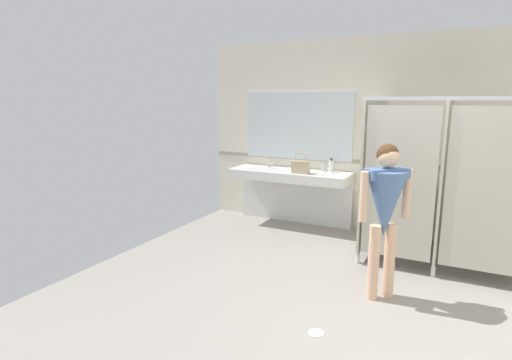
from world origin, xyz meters
name	(u,v)px	position (x,y,z in m)	size (l,w,h in m)	color
ground_plane	(383,328)	(0.00, 0.00, -0.05)	(6.67, 5.79, 0.10)	gray
wall_back	(423,139)	(0.00, 2.66, 1.43)	(6.67, 0.12, 2.86)	beige
wall_back_tile_band	(420,166)	(0.00, 2.59, 1.05)	(6.67, 0.01, 0.06)	#9E937F
vanity_counter	(291,184)	(-1.86, 2.37, 0.65)	(1.88, 0.60, 1.00)	silver
mirror_panel	(297,126)	(-1.86, 2.58, 1.56)	(1.78, 0.02, 1.05)	silver
bathroom_stalls	(443,179)	(0.33, 1.72, 1.04)	(1.76, 1.36, 2.00)	#B2AD9E
person_standing	(385,204)	(-0.13, 0.50, 0.97)	(0.57, 0.57, 1.56)	#DBAD89
handbag	(301,166)	(-1.62, 2.13, 0.99)	(0.25, 0.11, 0.32)	tan
soap_dispenser	(331,166)	(-1.25, 2.46, 0.98)	(0.07, 0.07, 0.21)	white
floor_drain_cover	(316,333)	(-0.48, -0.42, 0.00)	(0.14, 0.14, 0.01)	#B7BABF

